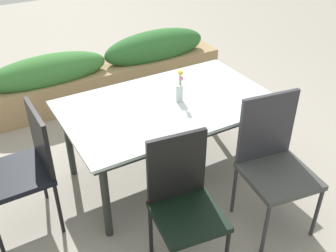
# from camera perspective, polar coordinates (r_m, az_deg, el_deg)

# --- Properties ---
(ground_plane) EXTENTS (12.00, 12.00, 0.00)m
(ground_plane) POSITION_cam_1_polar(r_m,az_deg,el_deg) (3.64, 0.56, -5.55)
(ground_plane) COLOR gray
(dining_table) EXTENTS (1.66, 1.01, 0.70)m
(dining_table) POSITION_cam_1_polar(r_m,az_deg,el_deg) (3.19, 0.00, 2.42)
(dining_table) COLOR silver
(dining_table) RESTS_ON ground
(chair_near_right) EXTENTS (0.53, 0.53, 1.00)m
(chair_near_right) POSITION_cam_1_polar(r_m,az_deg,el_deg) (2.91, 14.83, -4.44)
(chair_near_right) COLOR #383A38
(chair_near_right) RESTS_ON ground
(chair_near_left) EXTENTS (0.46, 0.46, 0.94)m
(chair_near_left) POSITION_cam_1_polar(r_m,az_deg,el_deg) (2.54, 2.22, -10.34)
(chair_near_left) COLOR black
(chair_near_left) RESTS_ON ground
(chair_end_left) EXTENTS (0.47, 0.47, 0.93)m
(chair_end_left) POSITION_cam_1_polar(r_m,az_deg,el_deg) (2.95, -19.84, -5.17)
(chair_end_left) COLOR black
(chair_end_left) RESTS_ON ground
(flower_vase) EXTENTS (0.06, 0.07, 0.27)m
(flower_vase) POSITION_cam_1_polar(r_m,az_deg,el_deg) (3.14, 1.67, 5.32)
(flower_vase) COLOR silver
(flower_vase) RESTS_ON dining_table
(planter_box) EXTENTS (2.86, 0.41, 0.69)m
(planter_box) POSITION_cam_1_polar(r_m,az_deg,el_deg) (4.65, -8.71, 7.74)
(planter_box) COLOR #9E7F56
(planter_box) RESTS_ON ground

